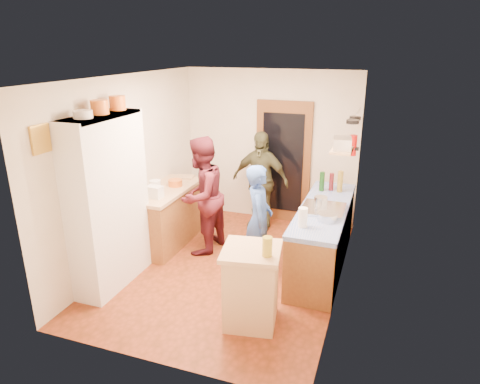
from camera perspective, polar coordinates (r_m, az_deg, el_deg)
The scene contains 44 objects.
floor at distance 6.10m, azimuth -1.45°, elevation -10.19°, with size 3.00×4.00×0.02m, color brown.
ceiling at distance 5.33m, azimuth -1.69°, elevation 15.18°, with size 3.00×4.00×0.02m, color silver.
wall_back at distance 7.42m, azimuth 4.01°, elevation 6.05°, with size 3.00×0.02×2.60m, color beige.
wall_front at distance 3.90m, azimuth -12.23°, elevation -6.86°, with size 3.00×0.02×2.60m, color beige.
wall_left at distance 6.26m, azimuth -14.61°, elevation 2.96°, with size 0.02×4.00×2.60m, color beige.
wall_right at distance 5.25m, azimuth 14.01°, elevation -0.07°, with size 0.02×4.00×2.60m, color beige.
door_frame at distance 7.38m, azimuth 5.76°, elevation 3.93°, with size 0.95×0.06×2.10m, color brown.
door_glass at distance 7.35m, azimuth 5.69°, elevation 3.86°, with size 0.70×0.02×1.70m, color black.
hutch_body at distance 5.58m, azimuth -17.13°, elevation -1.40°, with size 0.40×1.20×2.20m, color white.
hutch_top_shelf at distance 5.32m, azimuth -18.27°, elevation 9.56°, with size 0.40×1.14×0.04m, color white.
plate_stack at distance 5.09m, azimuth -20.22°, elevation 9.70°, with size 0.21×0.21×0.09m, color white.
orange_pot_a at distance 5.32m, azimuth -18.21°, elevation 10.70°, with size 0.21×0.21×0.16m, color orange.
orange_pot_b at distance 5.61m, azimuth -16.03°, elevation 11.35°, with size 0.20×0.20×0.18m, color orange.
left_counter_base at distance 6.75m, azimuth -9.69°, elevation -3.38°, with size 0.60×1.40×0.85m, color brown.
left_counter_top at distance 6.59m, azimuth -9.91°, elevation 0.24°, with size 0.64×1.44×0.05m, color tan.
toaster at distance 6.20m, azimuth -11.34°, elevation 0.02°, with size 0.23×0.15×0.17m, color white.
kettle at distance 6.41m, azimuth -11.22°, elevation 0.73°, with size 0.16×0.16×0.18m, color white.
orange_bowl at distance 6.67m, azimuth -8.62°, elevation 1.23°, with size 0.22×0.22×0.10m, color orange.
chopping_board at distance 7.07m, azimuth -7.43°, elevation 2.01°, with size 0.30×0.22×0.03m, color tan.
right_counter_base at distance 6.07m, azimuth 10.94°, elevation -6.13°, with size 0.60×2.20×0.84m, color brown.
right_counter_top at distance 5.90m, azimuth 11.21°, elevation -2.18°, with size 0.62×2.22×0.06m, color #1742BC.
hob at distance 5.74m, azimuth 11.02°, elevation -2.23°, with size 0.55×0.58×0.04m, color silver.
pot_on_hob at distance 5.80m, azimuth 10.71°, elevation -1.17°, with size 0.18×0.18×0.12m, color silver.
bottle_a at distance 6.46m, azimuth 10.87°, elevation 1.40°, with size 0.07×0.07×0.29m, color #143F14.
bottle_b at distance 6.51m, azimuth 12.09°, elevation 1.34°, with size 0.07×0.07×0.26m, color #591419.
bottle_c at distance 6.47m, azimuth 13.21°, elevation 1.37°, with size 0.08×0.08×0.32m, color olive.
paper_towel at distance 5.16m, azimuth 8.37°, elevation -3.37°, with size 0.11×0.11×0.24m, color white.
mixing_bowl at distance 5.42m, azimuth 11.54°, elevation -3.27°, with size 0.25×0.25×0.10m, color silver.
island_base at distance 4.83m, azimuth 1.50°, elevation -12.70°, with size 0.55×0.55×0.86m, color tan.
island_top at distance 4.61m, azimuth 1.55°, elevation -7.89°, with size 0.62×0.62×0.05m, color tan.
cutting_board at distance 4.65m, azimuth 1.02°, elevation -7.46°, with size 0.35×0.28×0.02m, color white.
oil_jar at distance 4.42m, azimuth 3.66°, elevation -7.26°, with size 0.10×0.10×0.21m, color #AD9E2D.
pan_rail at distance 6.57m, azimuth 15.55°, elevation 10.35°, with size 0.02×0.02×0.65m, color silver.
pan_hang_a at distance 6.42m, azimuth 14.78°, elevation 9.05°, with size 0.18×0.18×0.05m, color black.
pan_hang_b at distance 6.62m, azimuth 14.93°, elevation 9.15°, with size 0.16×0.16×0.05m, color black.
pan_hang_c at distance 6.82m, azimuth 15.09°, elevation 9.49°, with size 0.17×0.17×0.05m, color black.
wall_shelf at distance 5.59m, azimuth 13.41°, elevation 5.40°, with size 0.26×0.42×0.03m, color tan.
radio at distance 5.57m, azimuth 13.48°, elevation 6.30°, with size 0.22×0.30×0.15m, color silver.
ext_bracket at distance 6.85m, azimuth 15.31°, elevation 5.58°, with size 0.06×0.10×0.04m, color black.
fire_extinguisher at distance 6.84m, azimuth 14.84°, elevation 6.04°, with size 0.11×0.11×0.32m, color red.
picture_frame at distance 4.90m, azimuth -25.07°, elevation 6.42°, with size 0.03×0.25×0.30m, color gold.
person_hob at distance 5.71m, azimuth 2.82°, elevation -3.78°, with size 0.55×0.36×1.51m, color #3253A0.
person_left at distance 6.29m, azimuth -4.71°, elevation -0.45°, with size 0.85×0.66×1.75m, color #4B161F.
person_back at distance 7.10m, azimuth 2.77°, elevation 1.51°, with size 0.97×0.40×1.66m, color #3F4128.
Camera 1 is at (1.91, -4.96, 2.98)m, focal length 32.00 mm.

